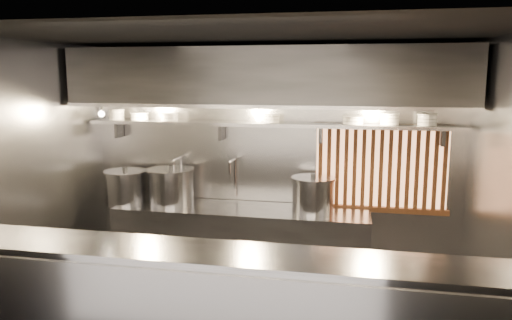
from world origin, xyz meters
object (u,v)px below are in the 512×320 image
(pendant_bulb, at_px, (259,118))
(stock_pot_left, at_px, (126,186))
(heat_lamp, at_px, (100,109))
(stock_pot_mid, at_px, (171,186))
(stock_pot_right, at_px, (313,194))

(pendant_bulb, height_order, stock_pot_left, pendant_bulb)
(heat_lamp, relative_size, pendant_bulb, 1.87)
(pendant_bulb, relative_size, stock_pot_left, 0.27)
(stock_pot_mid, bearing_deg, heat_lamp, -155.41)
(pendant_bulb, bearing_deg, stock_pot_left, -177.06)
(heat_lamp, bearing_deg, stock_pot_right, 7.23)
(pendant_bulb, height_order, stock_pot_right, pendant_bulb)
(stock_pot_right, bearing_deg, stock_pot_mid, 179.47)
(stock_pot_left, xyz_separation_m, stock_pot_mid, (0.56, 0.06, 0.02))
(pendant_bulb, relative_size, stock_pot_right, 0.31)
(heat_lamp, bearing_deg, pendant_bulb, 11.00)
(heat_lamp, bearing_deg, stock_pot_left, 60.82)
(heat_lamp, height_order, stock_pot_right, heat_lamp)
(heat_lamp, distance_m, pendant_bulb, 1.83)
(heat_lamp, relative_size, stock_pot_right, 0.58)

